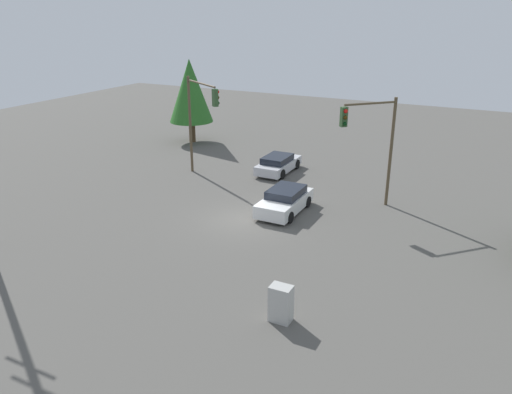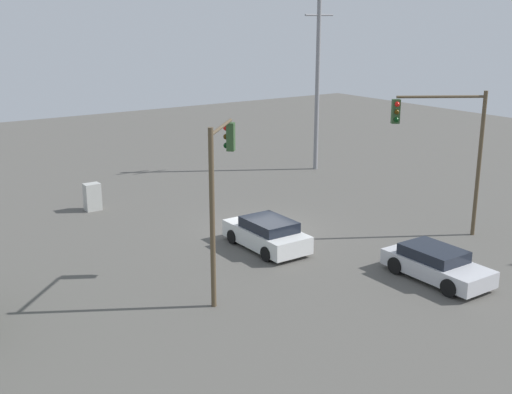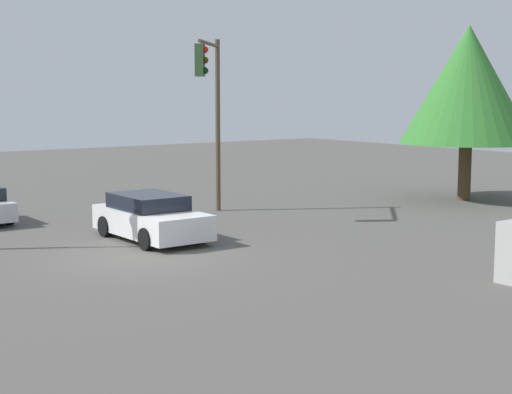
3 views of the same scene
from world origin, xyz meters
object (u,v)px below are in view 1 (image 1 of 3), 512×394
traffic_signal_cross (373,135)px  electrical_cabinet (281,304)px  sedan_silver (278,164)px  sedan_white (285,201)px  traffic_signal_main (199,111)px

traffic_signal_cross → electrical_cabinet: bearing=44.9°
sedan_silver → sedan_white: sedan_white is taller
traffic_signal_main → traffic_signal_cross: traffic_signal_main is taller
traffic_signal_cross → traffic_signal_main: bearing=-47.6°
traffic_signal_main → traffic_signal_cross: bearing=30.0°
sedan_white → traffic_signal_main: size_ratio=0.63×
sedan_silver → traffic_signal_cross: (7.35, -3.70, 3.66)m
sedan_silver → sedan_white: (3.35, -6.44, 0.05)m
sedan_white → traffic_signal_cross: traffic_signal_cross is taller
electrical_cabinet → sedan_silver: bearing=114.9°
sedan_silver → sedan_white: 7.26m
electrical_cabinet → traffic_signal_main: bearing=132.3°
sedan_white → traffic_signal_cross: 6.05m
sedan_silver → traffic_signal_cross: traffic_signal_cross is taller
sedan_white → traffic_signal_main: 9.03m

